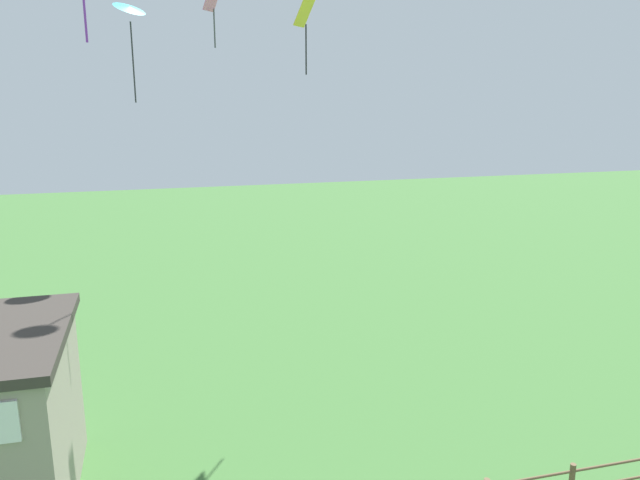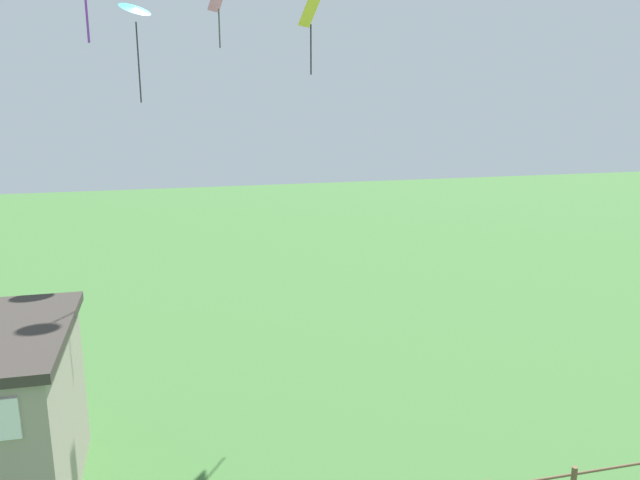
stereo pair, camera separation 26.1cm
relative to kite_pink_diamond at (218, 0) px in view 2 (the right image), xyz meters
name	(u,v)px [view 2 (the right image)]	position (x,y,z in m)	size (l,w,h in m)	color
kite_pink_diamond	(218,0)	(0.00, 0.00, 0.00)	(0.78, 0.90, 2.19)	pink
kite_cyan_delta	(135,12)	(-2.67, 0.42, -0.40)	(1.45, 1.44, 3.28)	#2DB2C6
kite_yellow_diamond	(311,15)	(3.13, 0.03, -0.38)	(1.00, 1.08, 2.76)	yellow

